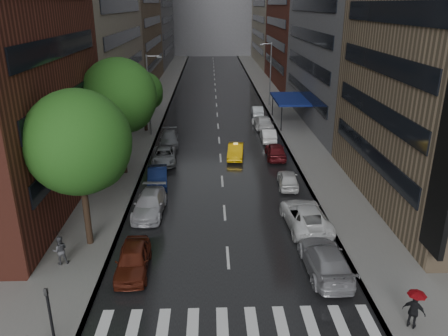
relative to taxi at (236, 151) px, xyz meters
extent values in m
plane|color=gray|center=(-1.49, -22.06, -0.69)|extent=(220.00, 220.00, 0.00)
cube|color=black|center=(-1.49, 27.94, -0.68)|extent=(14.00, 140.00, 0.01)
cube|color=gray|center=(-10.49, 27.94, -0.61)|extent=(4.00, 140.00, 0.15)
cube|color=gray|center=(7.51, 27.94, -0.61)|extent=(4.00, 140.00, 0.15)
cube|color=silver|center=(-7.59, -24.06, -0.68)|extent=(0.55, 2.80, 0.01)
cube|color=silver|center=(-6.19, -24.06, -0.68)|extent=(0.55, 2.80, 0.01)
cube|color=silver|center=(-4.79, -24.06, -0.68)|extent=(0.55, 2.80, 0.01)
cube|color=silver|center=(-3.39, -24.06, -0.68)|extent=(0.55, 2.80, 0.01)
cube|color=silver|center=(-1.99, -24.06, -0.68)|extent=(0.55, 2.80, 0.01)
cube|color=silver|center=(-0.59, -24.06, -0.68)|extent=(0.55, 2.80, 0.01)
cube|color=silver|center=(0.81, -24.06, -0.68)|extent=(0.55, 2.80, 0.01)
cube|color=silver|center=(2.21, -24.06, -0.68)|extent=(0.55, 2.80, 0.01)
cube|color=silver|center=(3.61, -24.06, -0.68)|extent=(0.55, 2.80, 0.01)
cube|color=silver|center=(5.01, -24.06, -0.68)|extent=(0.55, 2.80, 0.01)
cube|color=#937A5B|center=(-16.49, 41.94, 10.31)|extent=(8.00, 28.00, 22.00)
cube|color=slate|center=(13.51, 13.94, 11.31)|extent=(8.00, 28.00, 24.00)
cube|color=gray|center=(13.51, 71.94, 13.31)|extent=(8.00, 32.00, 28.00)
cube|color=black|center=(9.61, -20.06, 5.81)|extent=(0.30, 2.20, 10.00)
cylinder|color=#382619|center=(-10.09, -16.30, 2.02)|extent=(0.40, 0.40, 5.41)
sphere|color=#1E5116|center=(-10.09, -16.30, 6.07)|extent=(6.18, 6.18, 6.18)
cylinder|color=#382619|center=(-10.09, -4.05, 2.11)|extent=(0.40, 0.40, 5.60)
sphere|color=#1E5116|center=(-10.09, -4.05, 6.31)|extent=(6.40, 6.40, 6.40)
cylinder|color=#382619|center=(-10.09, 9.81, 1.25)|extent=(0.40, 0.40, 3.87)
sphere|color=#1E5116|center=(-10.09, 9.81, 4.15)|extent=(4.43, 4.43, 4.43)
imported|color=#FFB90D|center=(0.00, 0.00, 0.00)|extent=(1.88, 4.31, 1.38)
imported|color=#551D11|center=(-6.89, -19.30, 0.07)|extent=(1.96, 4.53, 1.52)
imported|color=#B0AFB5|center=(-6.89, -11.97, 0.05)|extent=(2.28, 5.18, 1.48)
imported|color=#0F1C49|center=(-6.89, -6.80, 0.06)|extent=(2.01, 4.67, 1.49)
imported|color=gray|center=(-6.89, -1.17, -0.02)|extent=(2.52, 4.97, 1.35)
imported|color=slate|center=(-6.89, 4.59, 0.01)|extent=(2.27, 4.94, 1.40)
imported|color=gray|center=(3.91, -19.74, 0.11)|extent=(2.35, 5.56, 1.60)
imported|color=white|center=(3.91, -14.29, 0.10)|extent=(2.99, 5.87, 1.59)
imported|color=silver|center=(3.91, -7.40, -0.01)|extent=(1.92, 4.11, 1.36)
imported|color=maroon|center=(3.91, -0.24, 0.08)|extent=(1.97, 4.60, 1.55)
imported|color=white|center=(3.91, 5.52, 0.02)|extent=(1.59, 4.34, 1.42)
imported|color=white|center=(3.91, 10.86, 0.06)|extent=(2.39, 5.28, 1.50)
imported|color=silver|center=(3.91, 17.25, -0.02)|extent=(1.43, 4.06, 1.34)
imported|color=#494A4E|center=(-11.14, -18.60, 0.33)|extent=(1.01, 0.89, 1.74)
imported|color=black|center=(-11.14, -18.60, 1.11)|extent=(0.96, 0.98, 0.88)
imported|color=black|center=(6.79, -24.49, 0.33)|extent=(1.06, 0.96, 1.73)
imported|color=#A30C14|center=(6.79, -24.49, 1.11)|extent=(0.82, 0.82, 0.72)
cylinder|color=black|center=(-9.09, -25.81, 1.06)|extent=(0.12, 0.12, 3.20)
imported|color=black|center=(-9.09, -25.81, 2.46)|extent=(0.18, 0.15, 0.90)
cylinder|color=gray|center=(-9.29, 7.94, 3.96)|extent=(0.18, 0.18, 9.00)
cube|color=gray|center=(-7.89, 7.94, 8.16)|extent=(0.50, 0.22, 0.16)
cylinder|color=gray|center=(6.31, 22.94, 3.96)|extent=(0.18, 0.18, 9.00)
cube|color=gray|center=(4.91, 22.94, 8.16)|extent=(0.50, 0.22, 0.16)
cube|color=navy|center=(7.51, 12.94, 2.46)|extent=(4.00, 8.00, 0.25)
cylinder|color=black|center=(5.91, 9.14, 0.96)|extent=(0.12, 0.12, 3.00)
cylinder|color=black|center=(5.91, 16.74, 0.96)|extent=(0.12, 0.12, 3.00)
camera|label=1|loc=(-2.45, -40.59, 13.55)|focal=35.00mm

